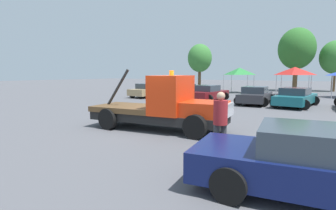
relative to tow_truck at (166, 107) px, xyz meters
The scene contains 14 objects.
ground_plane 1.01m from the tow_truck, behind, with size 160.00×160.00×0.00m, color #545459.
tow_truck is the anchor object (origin of this frame).
person_near_truck 3.66m from the tow_truck, 31.98° to the right, with size 0.40×0.40×1.81m.
parked_car_tan 15.04m from the tow_truck, 129.10° to the left, with size 2.71×4.37×1.34m.
parked_car_navy 13.59m from the tow_truck, 115.81° to the left, with size 2.70×5.03×1.34m.
parked_car_maroon 11.97m from the tow_truck, 105.54° to the left, with size 2.66×4.56×1.34m.
parked_car_charcoal 11.42m from the tow_truck, 86.18° to the left, with size 2.61×4.80×1.34m.
parked_car_teal 11.79m from the tow_truck, 72.43° to the left, with size 2.84×4.98×1.34m.
canopy_tent_green 22.52m from the tow_truck, 99.87° to the left, with size 2.87×2.87×2.99m.
canopy_tent_red 21.85m from the tow_truck, 84.24° to the left, with size 3.07×3.07×2.99m.
tree_left 34.93m from the tow_truck, 113.28° to the left, with size 4.06×4.06×7.24m.
tree_center 29.42m from the tow_truck, 87.23° to the left, with size 4.56×4.56×8.14m.
tree_right 31.46m from the tow_truck, 79.55° to the left, with size 3.61×3.61×6.45m.
traffic_cone 4.48m from the tow_truck, 136.66° to the left, with size 0.40×0.40×0.55m.
Camera 1 is at (6.12, -8.87, 2.32)m, focal length 28.00 mm.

